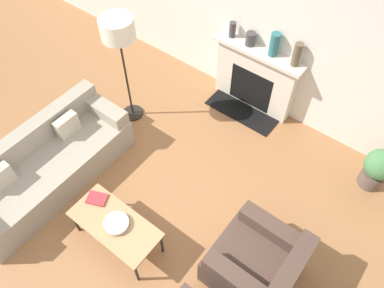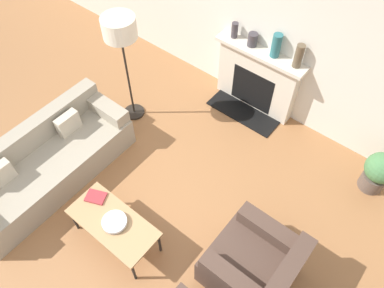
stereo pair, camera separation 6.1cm
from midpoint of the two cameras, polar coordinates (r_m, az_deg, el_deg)
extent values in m
plane|color=#99663D|center=(4.73, -9.39, -14.73)|extent=(18.00, 18.00, 0.00)
cube|color=silver|center=(5.19, 12.79, 17.69)|extent=(18.00, 0.06, 2.90)
cube|color=beige|center=(5.72, 9.27, 9.79)|extent=(1.25, 0.20, 0.98)
cube|color=black|center=(5.75, 8.65, 8.39)|extent=(0.69, 0.04, 0.64)
cube|color=black|center=(5.88, 7.23, 4.92)|extent=(1.12, 0.40, 0.02)
cube|color=beige|center=(5.37, 9.82, 13.67)|extent=(1.37, 0.28, 0.05)
cube|color=#9E937F|center=(5.25, -21.08, -3.90)|extent=(0.82, 2.29, 0.44)
cube|color=#9E937F|center=(5.16, -24.46, 0.36)|extent=(0.20, 2.29, 0.33)
cube|color=#9E937F|center=(5.31, -13.69, 5.21)|extent=(0.76, 0.22, 0.18)
cube|color=#C0B49C|center=(4.98, -27.56, -4.63)|extent=(0.12, 0.32, 0.28)
cube|color=#C0B49C|center=(5.18, -18.80, 2.71)|extent=(0.12, 0.32, 0.28)
cube|color=#4C382D|center=(4.38, 8.83, -17.76)|extent=(0.88, 0.87, 0.45)
cube|color=#4C382D|center=(4.00, 14.09, -18.53)|extent=(0.18, 0.87, 0.32)
cube|color=#4C382D|center=(4.22, 11.92, -12.61)|extent=(0.79, 0.18, 0.19)
cube|color=#4C382D|center=(3.96, 6.62, -20.01)|extent=(0.79, 0.18, 0.19)
cube|color=tan|center=(4.37, -12.12, -11.84)|extent=(1.07, 0.50, 0.03)
cylinder|color=black|center=(4.76, -17.69, -11.29)|extent=(0.03, 0.03, 0.43)
cylinder|color=black|center=(4.36, -8.88, -18.83)|extent=(0.03, 0.03, 0.43)
cylinder|color=black|center=(4.84, -13.99, -7.90)|extent=(0.03, 0.03, 0.43)
cylinder|color=black|center=(4.45, -5.04, -14.86)|extent=(0.03, 0.03, 0.43)
cylinder|color=silver|center=(4.34, -11.80, -11.91)|extent=(0.10, 0.10, 0.01)
cylinder|color=silver|center=(4.32, -11.86, -11.75)|extent=(0.28, 0.28, 0.04)
cube|color=#9E2D33|center=(4.54, -14.67, -8.05)|extent=(0.28, 0.25, 0.02)
cylinder|color=black|center=(5.89, -9.29, 4.71)|extent=(0.32, 0.32, 0.03)
cylinder|color=black|center=(5.38, -10.29, 9.90)|extent=(0.03, 0.03, 1.42)
cylinder|color=silver|center=(4.88, -11.69, 16.87)|extent=(0.44, 0.44, 0.27)
cylinder|color=#3D383D|center=(5.49, 5.84, 16.96)|extent=(0.09, 0.09, 0.23)
cylinder|color=#3D383D|center=(5.38, 8.57, 15.57)|extent=(0.14, 0.14, 0.19)
cylinder|color=#28666B|center=(5.21, 12.10, 14.61)|extent=(0.13, 0.13, 0.34)
cylinder|color=brown|center=(5.12, 15.37, 13.01)|extent=(0.11, 0.11, 0.33)
cylinder|color=brown|center=(5.49, 25.41, -4.65)|extent=(0.31, 0.31, 0.24)
sphere|color=#477A47|center=(5.26, 26.53, -2.85)|extent=(0.40, 0.40, 0.40)
camera|label=1|loc=(0.03, -90.36, -0.47)|focal=35.00mm
camera|label=2|loc=(0.03, 89.64, 0.47)|focal=35.00mm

